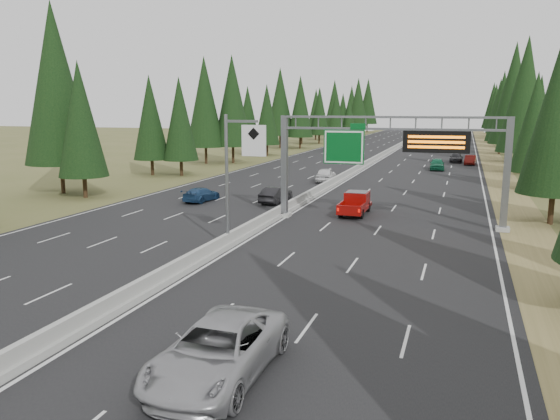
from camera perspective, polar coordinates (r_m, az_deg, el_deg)
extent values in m
cube|color=black|center=(86.14, 9.65, 4.88)|extent=(32.00, 260.00, 0.08)
cube|color=olive|center=(85.22, 21.58, 4.22)|extent=(3.60, 260.00, 0.06)
cube|color=#525728|center=(90.63, -1.57, 5.30)|extent=(3.60, 260.00, 0.06)
cube|color=#989993|center=(86.13, 9.66, 5.01)|extent=(0.70, 260.00, 0.30)
cube|color=#989993|center=(86.09, 9.67, 5.27)|extent=(0.30, 260.00, 0.60)
cube|color=slate|center=(42.00, 0.47, 4.52)|extent=(0.45, 0.45, 7.80)
cube|color=#989993|center=(42.57, 0.46, -0.50)|extent=(0.90, 0.90, 0.30)
cube|color=slate|center=(40.04, 22.61, 3.41)|extent=(0.45, 0.45, 7.80)
cube|color=#989993|center=(40.63, 22.23, -1.84)|extent=(0.90, 0.90, 0.30)
cube|color=slate|center=(40.01, 11.48, 9.49)|extent=(15.85, 0.35, 0.16)
cube|color=slate|center=(40.04, 11.43, 8.29)|extent=(15.85, 0.35, 0.16)
cube|color=#054C19|center=(40.41, 6.68, 6.56)|extent=(3.00, 0.10, 2.50)
cube|color=silver|center=(40.35, 6.66, 6.55)|extent=(2.85, 0.02, 2.35)
cube|color=#054C19|center=(40.14, 8.14, 8.64)|extent=(1.10, 0.10, 0.45)
cube|color=black|center=(39.50, 16.01, 6.86)|extent=(4.50, 0.40, 1.50)
cube|color=orange|center=(39.26, 16.02, 7.35)|extent=(3.80, 0.02, 0.18)
cube|color=orange|center=(39.28, 15.99, 6.84)|extent=(3.80, 0.02, 0.18)
cube|color=orange|center=(39.30, 15.97, 6.33)|extent=(3.80, 0.02, 0.18)
cylinder|color=slate|center=(32.85, -5.57, 2.94)|extent=(0.20, 0.20, 8.00)
cube|color=#989993|center=(33.59, -5.45, -3.67)|extent=(0.50, 0.50, 0.20)
cube|color=slate|center=(32.17, -4.04, 9.23)|extent=(2.00, 0.15, 0.15)
cube|color=silver|center=(31.80, -2.75, 7.25)|extent=(1.50, 0.06, 1.80)
cylinder|color=black|center=(44.62, 26.48, 0.09)|extent=(0.40, 0.40, 2.30)
cone|color=black|center=(44.02, 27.25, 9.31)|extent=(5.17, 5.17, 12.06)
cylinder|color=black|center=(62.32, 24.65, 2.77)|extent=(0.40, 0.40, 1.94)
cone|color=black|center=(61.89, 25.09, 8.32)|extent=(4.35, 4.35, 10.16)
cylinder|color=black|center=(77.92, 23.74, 4.54)|extent=(0.40, 0.40, 2.80)
cone|color=black|center=(77.62, 24.23, 10.96)|extent=(6.29, 6.29, 14.68)
cylinder|color=black|center=(78.61, 26.80, 4.09)|extent=(0.40, 0.40, 2.09)
cone|color=black|center=(78.26, 27.20, 8.83)|extent=(4.70, 4.70, 10.96)
cylinder|color=black|center=(92.72, 22.80, 5.49)|extent=(0.40, 0.40, 2.93)
cone|color=black|center=(92.48, 23.21, 11.15)|extent=(6.60, 6.60, 15.40)
cylinder|color=black|center=(95.47, 25.12, 5.21)|extent=(0.40, 0.40, 2.16)
cone|color=black|center=(95.19, 25.45, 9.25)|extent=(4.86, 4.86, 11.34)
cylinder|color=black|center=(108.73, 21.94, 6.05)|extent=(0.40, 0.40, 2.41)
cone|color=black|center=(108.49, 22.22, 10.02)|extent=(5.43, 5.43, 12.67)
cylinder|color=black|center=(111.93, 24.20, 5.95)|extent=(0.40, 0.40, 2.22)
cone|color=black|center=(111.69, 24.47, 9.48)|extent=(4.99, 4.99, 11.64)
cylinder|color=black|center=(128.67, 22.07, 6.64)|extent=(0.40, 0.40, 2.43)
cone|color=black|center=(128.46, 22.31, 10.01)|extent=(5.46, 5.46, 12.74)
cylinder|color=black|center=(128.68, 23.43, 6.45)|extent=(0.40, 0.40, 2.00)
cone|color=black|center=(128.47, 23.64, 9.22)|extent=(4.50, 4.50, 10.50)
cylinder|color=black|center=(143.50, 21.73, 7.00)|extent=(0.40, 0.40, 2.46)
cone|color=black|center=(143.32, 21.94, 10.07)|extent=(5.55, 5.55, 12.94)
cylinder|color=black|center=(144.96, 23.10, 6.90)|extent=(0.40, 0.40, 2.26)
cone|color=black|center=(144.78, 23.31, 9.68)|extent=(5.09, 5.09, 11.88)
cylinder|color=black|center=(160.27, 21.38, 7.31)|extent=(0.40, 0.40, 2.38)
cone|color=black|center=(160.11, 21.57, 9.97)|extent=(5.36, 5.36, 12.51)
cylinder|color=black|center=(162.13, 22.41, 7.38)|extent=(0.40, 0.40, 2.97)
cone|color=black|center=(161.99, 22.65, 10.65)|extent=(6.68, 6.68, 15.59)
cylinder|color=black|center=(174.88, 21.18, 7.57)|extent=(0.40, 0.40, 2.54)
cone|color=black|center=(174.73, 21.35, 10.16)|extent=(5.71, 5.71, 13.32)
cylinder|color=black|center=(175.66, 22.03, 7.58)|extent=(0.40, 0.40, 2.87)
cone|color=black|center=(175.53, 22.24, 10.50)|extent=(6.46, 6.46, 15.08)
cylinder|color=black|center=(192.93, 21.02, 7.73)|extent=(0.40, 0.40, 2.03)
cone|color=black|center=(192.78, 21.15, 9.61)|extent=(4.57, 4.57, 10.66)
cylinder|color=black|center=(192.95, 22.08, 7.68)|extent=(0.40, 0.40, 2.18)
cone|color=black|center=(192.81, 22.22, 9.69)|extent=(4.90, 4.90, 11.42)
cylinder|color=black|center=(55.19, -19.70, 2.27)|extent=(0.40, 0.40, 2.05)
cone|color=black|center=(54.69, -20.12, 8.92)|extent=(4.61, 4.61, 10.75)
cylinder|color=black|center=(58.83, -21.77, 3.07)|extent=(0.40, 0.40, 2.97)
cone|color=black|center=(58.46, -22.40, 12.12)|extent=(6.68, 6.68, 15.59)
cylinder|color=black|center=(70.15, -10.27, 4.35)|extent=(0.40, 0.40, 1.97)
cone|color=black|center=(69.76, -10.43, 9.37)|extent=(4.42, 4.42, 10.32)
cylinder|color=black|center=(71.51, -13.19, 4.37)|extent=(0.40, 0.40, 2.01)
cone|color=black|center=(71.13, -13.41, 9.40)|extent=(4.51, 4.51, 10.53)
cylinder|color=black|center=(85.42, -4.92, 5.80)|extent=(0.40, 0.40, 2.62)
cone|color=black|center=(85.13, -5.01, 11.30)|extent=(5.90, 5.90, 13.76)
cylinder|color=black|center=(84.85, -7.73, 5.69)|extent=(0.40, 0.40, 2.57)
cone|color=black|center=(84.55, -7.87, 11.13)|extent=(5.79, 5.79, 13.52)
cylinder|color=black|center=(97.83, -1.36, 6.27)|extent=(0.40, 0.40, 2.01)
cone|color=black|center=(97.56, -1.38, 9.95)|extent=(4.53, 4.53, 10.56)
cylinder|color=black|center=(100.95, -3.34, 6.38)|extent=(0.40, 0.40, 1.98)
cone|color=black|center=(100.68, -3.38, 9.89)|extent=(4.45, 4.45, 10.38)
cylinder|color=black|center=(115.73, 2.11, 7.04)|extent=(0.40, 0.40, 2.41)
cone|color=black|center=(115.51, 2.14, 10.77)|extent=(5.43, 5.43, 12.66)
cylinder|color=black|center=(116.96, 0.02, 7.15)|extent=(0.40, 0.40, 2.68)
cone|color=black|center=(116.75, 0.02, 11.26)|extent=(6.04, 6.04, 14.09)
cylinder|color=black|center=(131.48, 4.11, 7.39)|extent=(0.40, 0.40, 2.13)
cone|color=black|center=(131.27, 4.15, 10.29)|extent=(4.80, 4.80, 11.20)
cylinder|color=black|center=(131.11, 2.27, 7.40)|extent=(0.40, 0.40, 2.17)
cone|color=black|center=(130.90, 2.29, 10.36)|extent=(4.87, 4.87, 11.37)
cylinder|color=black|center=(145.29, 5.79, 7.64)|extent=(0.40, 0.40, 2.01)
cone|color=black|center=(145.11, 5.84, 10.12)|extent=(4.52, 4.52, 10.56)
cylinder|color=black|center=(147.15, 3.74, 7.74)|extent=(0.40, 0.40, 2.15)
cone|color=black|center=(146.97, 3.77, 10.35)|extent=(4.83, 4.83, 11.28)
cylinder|color=black|center=(162.79, 7.16, 7.90)|extent=(0.40, 0.40, 1.85)
cone|color=black|center=(162.62, 7.20, 9.94)|extent=(4.16, 4.16, 9.72)
cylinder|color=black|center=(162.30, 5.65, 8.06)|extent=(0.40, 0.40, 2.63)
cone|color=black|center=(162.14, 5.71, 10.97)|extent=(5.92, 5.92, 13.82)
cylinder|color=black|center=(178.54, 8.09, 8.27)|extent=(0.40, 0.40, 2.85)
cone|color=black|center=(178.41, 8.16, 11.14)|extent=(6.42, 6.42, 14.98)
cylinder|color=black|center=(180.32, 6.54, 8.21)|extent=(0.40, 0.40, 2.11)
cone|color=black|center=(180.17, 6.58, 10.31)|extent=(4.74, 4.74, 11.07)
cylinder|color=black|center=(194.55, 9.09, 8.45)|extent=(0.40, 0.40, 2.95)
cone|color=black|center=(194.44, 9.17, 11.16)|extent=(6.63, 6.63, 15.48)
cylinder|color=black|center=(195.35, 7.42, 8.45)|extent=(0.40, 0.40, 2.59)
cone|color=black|center=(195.22, 7.48, 10.82)|extent=(5.82, 5.82, 13.57)
imported|color=#9E9DA2|center=(17.76, -6.47, -14.35)|extent=(2.97, 6.41, 1.78)
cylinder|color=black|center=(42.48, 6.36, -0.28)|extent=(0.28, 0.75, 0.75)
cylinder|color=black|center=(42.18, 8.49, -0.41)|extent=(0.28, 0.75, 0.75)
cylinder|color=black|center=(45.48, 7.20, 0.42)|extent=(0.28, 0.75, 0.75)
cylinder|color=black|center=(45.20, 9.19, 0.31)|extent=(0.28, 0.75, 0.75)
cube|color=maroon|center=(43.85, 7.84, 0.22)|extent=(1.88, 5.28, 0.28)
cube|color=maroon|center=(44.55, 8.07, 1.24)|extent=(1.79, 2.07, 1.04)
cube|color=black|center=(44.51, 8.08, 1.60)|extent=(1.60, 1.79, 0.52)
cube|color=maroon|center=(42.60, 6.31, 0.40)|extent=(0.09, 2.26, 0.57)
cube|color=maroon|center=(42.26, 8.68, 0.26)|extent=(0.09, 2.26, 0.57)
cube|color=maroon|center=(41.33, 7.18, 0.06)|extent=(1.88, 0.09, 0.57)
imported|color=#166342|center=(77.88, 16.09, 4.65)|extent=(2.17, 4.84, 1.62)
imported|color=#59100C|center=(86.61, 19.26, 4.96)|extent=(1.79, 4.37, 1.41)
imported|color=black|center=(89.80, 17.93, 5.21)|extent=(2.00, 4.73, 1.36)
imported|color=silver|center=(121.88, 13.44, 6.71)|extent=(2.16, 4.68, 1.30)
imported|color=black|center=(136.13, 14.23, 7.10)|extent=(1.79, 4.36, 1.48)
imported|color=black|center=(48.75, -0.45, 1.60)|extent=(1.86, 4.46, 1.43)
imported|color=navy|center=(50.02, -8.22, 1.63)|extent=(2.20, 4.53, 1.27)
imported|color=white|center=(62.82, 4.82, 3.68)|extent=(2.27, 4.88, 1.62)
imported|color=black|center=(109.35, 5.68, 6.60)|extent=(2.98, 5.76, 1.55)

